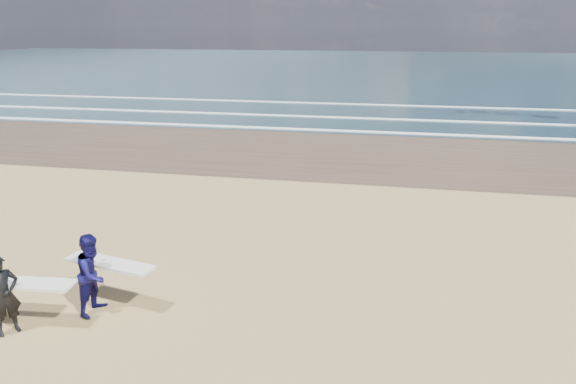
# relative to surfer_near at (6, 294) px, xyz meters

# --- Properties ---
(ocean) EXTENTS (220.00, 100.00, 0.02)m
(ocean) POSITION_rel_surfer_near_xyz_m (21.38, 71.97, -0.89)
(ocean) COLOR #193038
(ocean) RESTS_ON ground
(surfer_near) EXTENTS (2.24, 1.09, 1.77)m
(surfer_near) POSITION_rel_surfer_near_xyz_m (0.00, 0.00, 0.00)
(surfer_near) COLOR black
(surfer_near) RESTS_ON ground
(surfer_far) EXTENTS (2.26, 1.32, 1.88)m
(surfer_far) POSITION_rel_surfer_near_xyz_m (1.36, 1.13, 0.05)
(surfer_far) COLOR #0E0B42
(surfer_far) RESTS_ON ground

